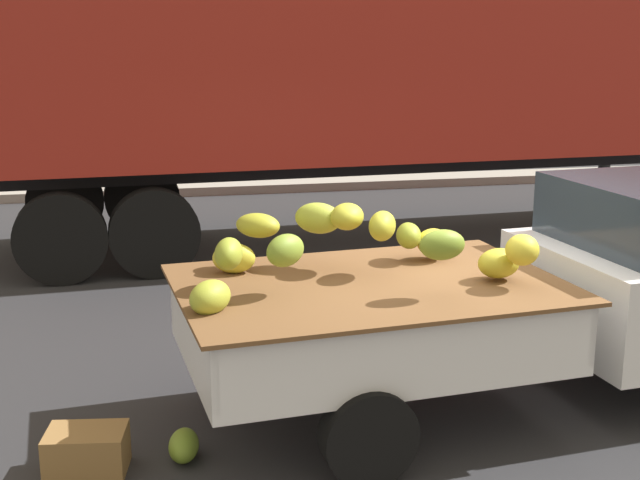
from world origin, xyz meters
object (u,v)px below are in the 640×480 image
object	(u,v)px
pickup_truck	(593,285)
produce_crate	(87,451)
fallen_banana_bunch_near_tailgate	(184,445)
semi_trailer	(400,58)

from	to	relation	value
pickup_truck	produce_crate	distance (m)	4.05
pickup_truck	fallen_banana_bunch_near_tailgate	distance (m)	3.44
semi_trailer	pickup_truck	bearing A→B (deg)	-93.98
pickup_truck	produce_crate	xyz separation A→B (m)	(-3.94, -0.56, -0.74)
semi_trailer	fallen_banana_bunch_near_tailgate	size ratio (longest dim) A/B	35.64
semi_trailer	produce_crate	distance (m)	7.68
fallen_banana_bunch_near_tailgate	produce_crate	distance (m)	0.64
semi_trailer	produce_crate	size ratio (longest dim) A/B	23.31
pickup_truck	semi_trailer	xyz separation A→B (m)	(0.07, 5.53, 1.65)
semi_trailer	fallen_banana_bunch_near_tailgate	bearing A→B (deg)	-122.31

